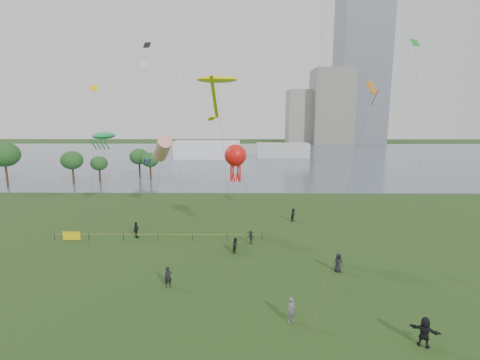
{
  "coord_description": "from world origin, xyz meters",
  "views": [
    {
      "loc": [
        0.34,
        -23.39,
        14.09
      ],
      "look_at": [
        0.0,
        10.0,
        8.0
      ],
      "focal_mm": 26.0,
      "sensor_mm": 36.0,
      "label": 1
    }
  ],
  "objects_px": {
    "kite_flyer": "(292,310)",
    "kite_octopus": "(235,156)",
    "kite_stingray": "(217,80)",
    "fence": "(105,236)"
  },
  "relations": [
    {
      "from": "kite_flyer",
      "to": "kite_stingray",
      "type": "height_order",
      "value": "kite_stingray"
    },
    {
      "from": "fence",
      "to": "kite_stingray",
      "type": "relative_size",
      "value": 1.28
    },
    {
      "from": "kite_flyer",
      "to": "kite_octopus",
      "type": "distance_m",
      "value": 18.46
    },
    {
      "from": "kite_flyer",
      "to": "kite_stingray",
      "type": "distance_m",
      "value": 27.48
    },
    {
      "from": "kite_stingray",
      "to": "kite_octopus",
      "type": "height_order",
      "value": "kite_stingray"
    },
    {
      "from": "kite_stingray",
      "to": "kite_octopus",
      "type": "distance_m",
      "value": 9.9
    },
    {
      "from": "fence",
      "to": "kite_flyer",
      "type": "relative_size",
      "value": 13.14
    },
    {
      "from": "kite_flyer",
      "to": "kite_stingray",
      "type": "relative_size",
      "value": 0.1
    },
    {
      "from": "kite_stingray",
      "to": "kite_flyer",
      "type": "bearing_deg",
      "value": -60.92
    },
    {
      "from": "kite_flyer",
      "to": "kite_octopus",
      "type": "bearing_deg",
      "value": 76.67
    }
  ]
}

